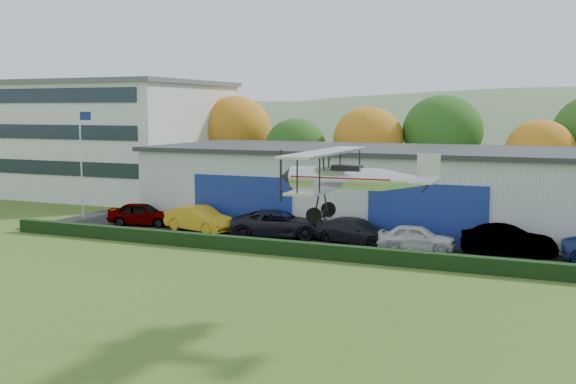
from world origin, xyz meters
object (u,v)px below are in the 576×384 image
at_px(biplane, 349,176).
at_px(car_2, 279,224).
at_px(car_3, 356,231).
at_px(car_5, 508,241).
at_px(hangar, 446,189).
at_px(car_4, 417,238).
at_px(car_0, 142,214).
at_px(car_1, 199,219).
at_px(office_block, 106,138).
at_px(flagpole, 82,153).

bearing_deg(biplane, car_2, 121.38).
bearing_deg(car_3, car_5, -78.96).
xyz_separation_m(hangar, car_4, (-0.11, -7.97, -1.88)).
height_order(hangar, car_5, hangar).
xyz_separation_m(car_0, car_3, (15.31, -0.35, -0.04)).
height_order(car_0, car_1, car_1).
bearing_deg(biplane, car_4, 91.67).
xyz_separation_m(car_2, car_3, (4.98, -0.09, -0.08)).
bearing_deg(office_block, hangar, -12.01).
distance_m(car_2, car_3, 4.98).
relative_size(hangar, car_0, 8.92).
bearing_deg(car_2, car_4, -112.89).
height_order(hangar, car_3, hangar).
relative_size(car_2, car_3, 1.16).
distance_m(office_block, car_4, 36.42).
bearing_deg(flagpole, car_3, -3.67).
relative_size(hangar, car_4, 9.49).
relative_size(flagpole, car_5, 1.62).
height_order(car_4, car_5, car_5).
bearing_deg(hangar, car_1, -151.97).
relative_size(office_block, car_3, 4.04).
relative_size(car_1, biplane, 0.74).
distance_m(office_block, car_2, 28.42).
distance_m(car_3, car_5, 8.52).
height_order(car_1, car_4, car_1).
relative_size(office_block, car_2, 3.48).
distance_m(car_1, car_4, 14.17).
bearing_deg(car_3, hangar, -16.89).
distance_m(hangar, office_block, 33.84).
height_order(car_2, biplane, biplane).
bearing_deg(office_block, flagpole, -58.03).
relative_size(hangar, car_3, 7.95).
relative_size(hangar, car_5, 8.21).
bearing_deg(car_1, biplane, -119.14).
relative_size(car_1, car_5, 1.01).
distance_m(office_block, car_5, 40.55).
bearing_deg(car_3, car_1, 102.18).
bearing_deg(car_4, car_3, 74.09).
bearing_deg(car_2, car_0, 70.42).
distance_m(car_0, car_5, 23.83).
height_order(flagpole, biplane, flagpole).
relative_size(office_block, car_1, 4.13).
bearing_deg(car_3, car_4, -89.09).
bearing_deg(biplane, office_block, 138.14).
height_order(hangar, car_2, hangar).
relative_size(car_0, biplane, 0.68).
height_order(flagpole, car_5, flagpole).
xyz_separation_m(car_4, car_5, (4.80, 0.69, 0.09)).
bearing_deg(car_5, car_2, 79.54).
bearing_deg(car_4, hangar, -6.91).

